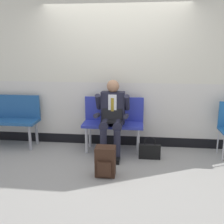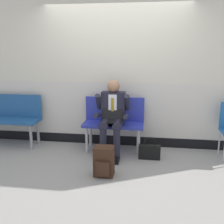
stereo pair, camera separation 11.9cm
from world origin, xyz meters
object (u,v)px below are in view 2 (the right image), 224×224
Objects in this scene: handbag at (149,151)px; person_seated at (112,115)px; bench_empty at (7,115)px; backpack at (104,162)px; bench_with_person at (114,120)px.

person_seated is at bearing 165.39° from handbag.
bench_empty is 2.95× the size of backpack.
bench_with_person is at bearing 90.00° from person_seated.
bench_with_person is at bearing -0.04° from bench_empty.
person_seated is 3.32× the size of handbag.
bench_empty is 3.34× the size of handbag.
bench_with_person is 2.44× the size of backpack.
handbag is (0.64, 0.65, -0.08)m from backpack.
backpack is at bearing -134.33° from handbag.
person_seated is (2.01, -0.20, 0.12)m from bench_empty.
person_seated is at bearing -90.00° from bench_with_person.
handbag is (2.64, -0.37, -0.42)m from bench_empty.
backpack is 1.13× the size of handbag.
handbag is at bearing -29.90° from bench_with_person.
bench_with_person is 2.76× the size of handbag.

